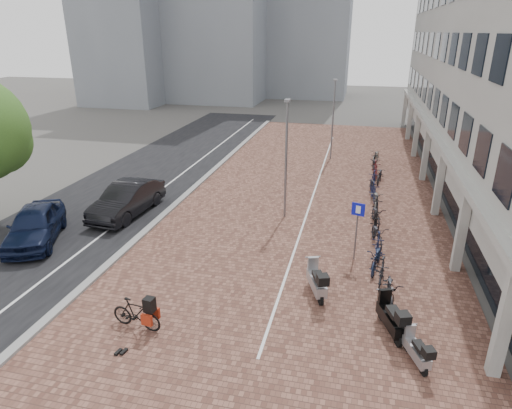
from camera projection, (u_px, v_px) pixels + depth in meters
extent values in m
plane|color=#474442|center=(218.00, 295.00, 16.18)|extent=(140.00, 140.00, 0.00)
cube|color=brown|center=(311.00, 192.00, 26.60)|extent=(14.50, 42.00, 0.04)
cube|color=black|center=(145.00, 179.00, 28.98)|extent=(8.00, 50.00, 0.03)
cube|color=gray|center=(200.00, 182.00, 28.11)|extent=(0.35, 42.00, 0.14)
cube|color=white|center=(173.00, 181.00, 28.54)|extent=(0.12, 44.00, 0.00)
cube|color=white|center=(314.00, 192.00, 26.55)|extent=(0.10, 30.00, 0.00)
cube|color=black|center=(439.00, 155.00, 27.96)|extent=(0.15, 38.00, 3.20)
cube|color=#A9A9A4|center=(440.00, 128.00, 27.36)|extent=(1.60, 38.00, 0.30)
cube|color=#A9A9A4|center=(504.00, 324.00, 11.85)|extent=(0.35, 0.35, 3.40)
cube|color=#A9A9A4|center=(461.00, 232.00, 17.28)|extent=(0.35, 0.35, 3.40)
cube|color=#A9A9A4|center=(439.00, 184.00, 22.71)|extent=(0.35, 0.35, 3.40)
cube|color=#A9A9A4|center=(426.00, 155.00, 28.14)|extent=(0.35, 0.35, 3.40)
cube|color=#A9A9A4|center=(416.00, 135.00, 33.56)|extent=(0.35, 0.35, 3.40)
cube|color=#A9A9A4|center=(410.00, 120.00, 38.99)|extent=(0.35, 0.35, 3.40)
cube|color=#A9A9A4|center=(405.00, 110.00, 44.42)|extent=(0.35, 0.35, 3.40)
cube|color=gray|center=(309.00, 2.00, 62.03)|extent=(12.00, 10.00, 26.00)
cube|color=gray|center=(124.00, 24.00, 56.12)|extent=(10.00, 10.00, 20.00)
imported|color=black|center=(35.00, 225.00, 20.06)|extent=(3.77, 5.25, 1.66)
imported|color=black|center=(127.00, 199.00, 23.07)|extent=(2.12, 5.20, 1.68)
imported|color=black|center=(136.00, 314.00, 14.22)|extent=(1.84, 0.72, 1.07)
cube|color=black|center=(135.00, 301.00, 14.04)|extent=(0.36, 0.34, 0.48)
cube|color=#A02711|center=(130.00, 312.00, 14.25)|extent=(0.39, 0.15, 0.38)
cube|color=#A02711|center=(142.00, 313.00, 14.16)|extent=(0.39, 0.15, 0.38)
cylinder|color=slate|center=(356.00, 234.00, 18.28)|extent=(0.07, 0.07, 2.38)
cube|color=#0D13AC|center=(358.00, 209.00, 17.84)|extent=(0.53, 0.19, 0.54)
cylinder|color=slate|center=(286.00, 162.00, 21.94)|extent=(0.12, 0.12, 6.01)
cylinder|color=slate|center=(333.00, 121.00, 32.43)|extent=(0.12, 0.12, 5.83)
imported|color=black|center=(391.00, 290.00, 15.58)|extent=(0.69, 1.97, 1.04)
imported|color=black|center=(382.00, 273.00, 16.68)|extent=(0.71, 1.80, 1.05)
imported|color=black|center=(377.00, 258.00, 17.75)|extent=(1.04, 2.06, 1.04)
imported|color=#121732|center=(378.00, 246.00, 18.78)|extent=(0.63, 1.78, 1.05)
imported|color=black|center=(377.00, 235.00, 19.82)|extent=(1.05, 2.07, 1.04)
imported|color=black|center=(375.00, 224.00, 20.88)|extent=(0.58, 1.77, 1.05)
imported|color=black|center=(376.00, 215.00, 21.90)|extent=(0.95, 2.05, 1.04)
imported|color=black|center=(377.00, 207.00, 22.94)|extent=(0.52, 1.75, 1.05)
imported|color=#56544F|center=(376.00, 199.00, 23.98)|extent=(0.74, 1.99, 1.04)
imported|color=#161B3D|center=(374.00, 192.00, 25.04)|extent=(0.70, 1.79, 1.05)
imported|color=black|center=(373.00, 186.00, 26.09)|extent=(0.90, 2.04, 1.04)
imported|color=#141637|center=(373.00, 180.00, 27.12)|extent=(0.78, 1.81, 1.05)
imported|color=black|center=(380.00, 175.00, 28.07)|extent=(0.95, 2.05, 1.04)
imported|color=#4E1418|center=(375.00, 169.00, 29.17)|extent=(0.66, 1.79, 1.05)
imported|color=black|center=(375.00, 165.00, 30.22)|extent=(0.77, 2.00, 1.04)
imported|color=black|center=(374.00, 160.00, 31.26)|extent=(0.63, 1.78, 1.05)
imported|color=#65625C|center=(376.00, 156.00, 32.28)|extent=(1.07, 2.07, 1.04)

